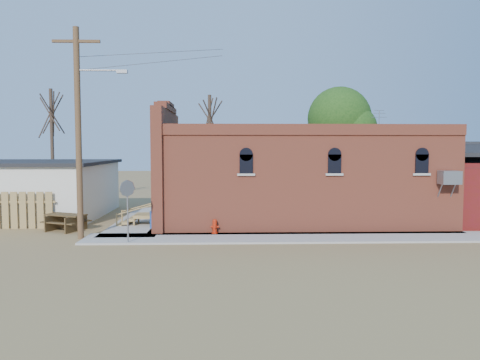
{
  "coord_description": "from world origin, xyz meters",
  "views": [
    {
      "loc": [
        -1.93,
        -19.0,
        3.95
      ],
      "look_at": [
        -1.24,
        3.08,
        2.4
      ],
      "focal_mm": 35.0,
      "sensor_mm": 36.0,
      "label": 1
    }
  ],
  "objects_px": {
    "utility_pole": "(80,128)",
    "picnic_table": "(66,220)",
    "stop_sign": "(127,194)",
    "trash_barrel": "(155,220)",
    "brick_bar": "(293,178)",
    "fire_hydrant": "(215,226)"
  },
  "relations": [
    {
      "from": "fire_hydrant",
      "to": "trash_barrel",
      "type": "height_order",
      "value": "trash_barrel"
    },
    {
      "from": "fire_hydrant",
      "to": "stop_sign",
      "type": "distance_m",
      "value": 4.26
    },
    {
      "from": "brick_bar",
      "to": "trash_barrel",
      "type": "bearing_deg",
      "value": -162.71
    },
    {
      "from": "fire_hydrant",
      "to": "stop_sign",
      "type": "bearing_deg",
      "value": -152.79
    },
    {
      "from": "stop_sign",
      "to": "brick_bar",
      "type": "bearing_deg",
      "value": 15.19
    },
    {
      "from": "brick_bar",
      "to": "fire_hydrant",
      "type": "xyz_separation_m",
      "value": [
        -4.06,
        -3.7,
        -1.94
      ]
    },
    {
      "from": "brick_bar",
      "to": "fire_hydrant",
      "type": "bearing_deg",
      "value": -137.68
    },
    {
      "from": "picnic_table",
      "to": "utility_pole",
      "type": "bearing_deg",
      "value": -32.14
    },
    {
      "from": "brick_bar",
      "to": "utility_pole",
      "type": "height_order",
      "value": "utility_pole"
    },
    {
      "from": "utility_pole",
      "to": "trash_barrel",
      "type": "height_order",
      "value": "utility_pole"
    },
    {
      "from": "brick_bar",
      "to": "stop_sign",
      "type": "xyz_separation_m",
      "value": [
        -7.56,
        -5.49,
        -0.3
      ]
    },
    {
      "from": "trash_barrel",
      "to": "utility_pole",
      "type": "bearing_deg",
      "value": -143.13
    },
    {
      "from": "utility_pole",
      "to": "picnic_table",
      "type": "bearing_deg",
      "value": 124.13
    },
    {
      "from": "brick_bar",
      "to": "picnic_table",
      "type": "distance_m",
      "value": 11.52
    },
    {
      "from": "brick_bar",
      "to": "utility_pole",
      "type": "bearing_deg",
      "value": -156.31
    },
    {
      "from": "brick_bar",
      "to": "trash_barrel",
      "type": "distance_m",
      "value": 7.5
    },
    {
      "from": "stop_sign",
      "to": "trash_barrel",
      "type": "height_order",
      "value": "stop_sign"
    },
    {
      "from": "stop_sign",
      "to": "picnic_table",
      "type": "xyz_separation_m",
      "value": [
        -3.59,
        3.2,
        -1.53
      ]
    },
    {
      "from": "utility_pole",
      "to": "stop_sign",
      "type": "relative_size",
      "value": 3.52
    },
    {
      "from": "brick_bar",
      "to": "picnic_table",
      "type": "relative_size",
      "value": 7.1
    },
    {
      "from": "utility_pole",
      "to": "picnic_table",
      "type": "height_order",
      "value": "utility_pole"
    },
    {
      "from": "stop_sign",
      "to": "picnic_table",
      "type": "distance_m",
      "value": 5.04
    }
  ]
}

